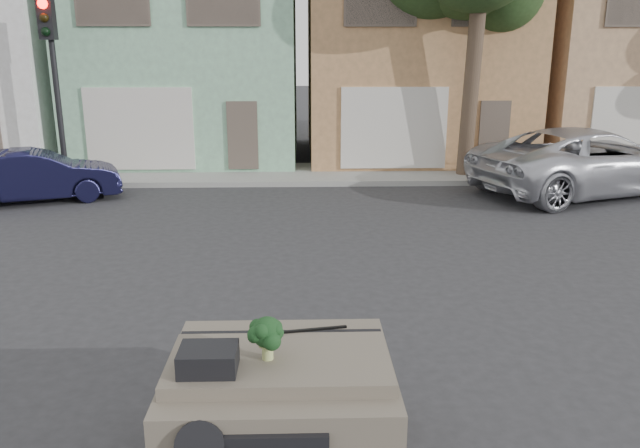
{
  "coord_description": "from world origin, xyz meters",
  "views": [
    {
      "loc": [
        0.21,
        -8.04,
        3.69
      ],
      "look_at": [
        0.46,
        0.5,
        1.3
      ],
      "focal_mm": 35.0,
      "sensor_mm": 36.0,
      "label": 1
    }
  ],
  "objects_px": {
    "silver_pickup": "(585,194)",
    "traffic_signal": "(56,93)",
    "broccoli": "(267,338)",
    "navy_sedan": "(40,201)"
  },
  "relations": [
    {
      "from": "broccoli",
      "to": "navy_sedan",
      "type": "bearing_deg",
      "value": 120.69
    },
    {
      "from": "navy_sedan",
      "to": "silver_pickup",
      "type": "xyz_separation_m",
      "value": [
        14.16,
        0.46,
        0.0
      ]
    },
    {
      "from": "silver_pickup",
      "to": "traffic_signal",
      "type": "xyz_separation_m",
      "value": [
        -14.24,
        1.55,
        2.55
      ]
    },
    {
      "from": "navy_sedan",
      "to": "silver_pickup",
      "type": "height_order",
      "value": "silver_pickup"
    },
    {
      "from": "silver_pickup",
      "to": "broccoli",
      "type": "height_order",
      "value": "broccoli"
    },
    {
      "from": "traffic_signal",
      "to": "broccoli",
      "type": "distance_m",
      "value": 14.24
    },
    {
      "from": "silver_pickup",
      "to": "broccoli",
      "type": "xyz_separation_m",
      "value": [
        -7.84,
        -11.11,
        1.32
      ]
    },
    {
      "from": "silver_pickup",
      "to": "broccoli",
      "type": "relative_size",
      "value": 15.87
    },
    {
      "from": "silver_pickup",
      "to": "broccoli",
      "type": "bearing_deg",
      "value": 125.18
    },
    {
      "from": "silver_pickup",
      "to": "traffic_signal",
      "type": "height_order",
      "value": "traffic_signal"
    }
  ]
}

